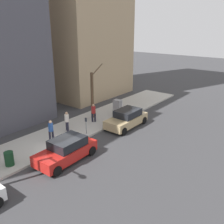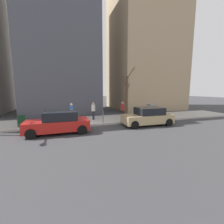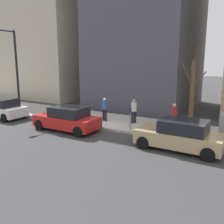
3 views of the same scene
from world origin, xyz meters
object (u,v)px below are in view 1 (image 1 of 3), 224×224
at_px(utility_box, 118,107).
at_px(parked_car_red, 66,150).
at_px(parked_car_tan, 127,119).
at_px(pedestrian_near_meter, 94,112).
at_px(pedestrian_midblock, 67,120).
at_px(pedestrian_far_corner, 51,130).
at_px(bare_tree, 92,94).
at_px(parking_meter, 86,124).
at_px(trash_bin, 9,159).

bearing_deg(utility_box, parked_car_red, 105.94).
bearing_deg(parked_car_red, parked_car_tan, -89.60).
bearing_deg(pedestrian_near_meter, pedestrian_midblock, -133.26).
bearing_deg(pedestrian_far_corner, pedestrian_near_meter, -163.64).
relative_size(bare_tree, pedestrian_far_corner, 3.07).
bearing_deg(parking_meter, bare_tree, -55.59).
bearing_deg(trash_bin, utility_box, -88.04).
relative_size(parked_car_tan, trash_bin, 4.67).
bearing_deg(parked_car_red, utility_box, -75.47).
bearing_deg(parked_car_tan, parked_car_red, 91.90).
relative_size(parked_car_tan, pedestrian_far_corner, 2.53).
bearing_deg(bare_tree, trash_bin, 100.06).
height_order(bare_tree, trash_bin, bare_tree).
distance_m(utility_box, pedestrian_near_meter, 3.00).
bearing_deg(utility_box, pedestrian_midblock, 82.53).
bearing_deg(trash_bin, pedestrian_far_corner, -80.26).
bearing_deg(pedestrian_midblock, pedestrian_near_meter, -75.83).
bearing_deg(pedestrian_midblock, pedestrian_far_corner, 124.59).
bearing_deg(pedestrian_midblock, trash_bin, 121.74).
xyz_separation_m(bare_tree, trash_bin, (-1.69, 9.51, -1.79)).
height_order(trash_bin, pedestrian_far_corner, pedestrian_far_corner).
height_order(bare_tree, pedestrian_midblock, bare_tree).
distance_m(parking_meter, utility_box, 5.35).
xyz_separation_m(parked_car_red, pedestrian_near_meter, (2.98, -5.92, 0.35)).
height_order(parking_meter, pedestrian_far_corner, pedestrian_far_corner).
height_order(parked_car_tan, pedestrian_near_meter, pedestrian_near_meter).
distance_m(parking_meter, pedestrian_midblock, 1.71).
height_order(trash_bin, pedestrian_near_meter, pedestrian_near_meter).
relative_size(parking_meter, trash_bin, 1.50).
bearing_deg(pedestrian_midblock, bare_tree, -61.47).
xyz_separation_m(parked_car_red, parking_meter, (1.69, -3.60, 0.24)).
xyz_separation_m(pedestrian_near_meter, pedestrian_midblock, (0.32, 2.87, 0.00)).
bearing_deg(pedestrian_midblock, utility_box, -77.02).
bearing_deg(trash_bin, bare_tree, -79.94).
relative_size(trash_bin, pedestrian_midblock, 0.54).
height_order(parked_car_tan, utility_box, utility_box).
relative_size(parked_car_tan, bare_tree, 0.83).
distance_m(parking_meter, bare_tree, 4.04).
height_order(parked_car_red, pedestrian_midblock, pedestrian_midblock).
relative_size(parked_car_tan, pedestrian_near_meter, 2.53).
distance_m(parked_car_red, trash_bin, 3.51).
distance_m(bare_tree, trash_bin, 9.82).
bearing_deg(pedestrian_near_meter, pedestrian_far_corner, -124.68).
bearing_deg(utility_box, parked_car_tan, 142.82).
height_order(parking_meter, pedestrian_near_meter, pedestrian_near_meter).
height_order(parked_car_red, trash_bin, parked_car_red).
height_order(pedestrian_near_meter, pedestrian_midblock, same).
distance_m(trash_bin, pedestrian_far_corner, 3.88).
relative_size(parking_meter, pedestrian_near_meter, 0.81).
distance_m(parked_car_red, pedestrian_near_meter, 6.64).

